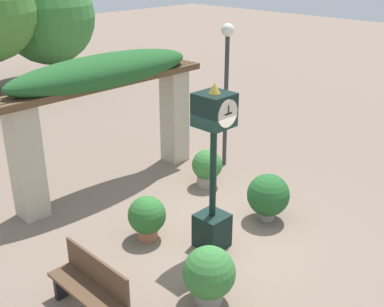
{
  "coord_description": "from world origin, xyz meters",
  "views": [
    {
      "loc": [
        -5.75,
        -5.15,
        4.92
      ],
      "look_at": [
        -0.25,
        0.26,
        1.66
      ],
      "focal_mm": 45.0,
      "sensor_mm": 36.0,
      "label": 1
    }
  ],
  "objects_px": {
    "potted_plant_near_left": "(147,216)",
    "potted_plant_far_left": "(268,196)",
    "pedestal_clock": "(213,171)",
    "potted_plant_far_right": "(207,167)",
    "park_bench": "(90,287)",
    "potted_plant_near_right": "(209,274)",
    "lamp_post": "(227,71)"
  },
  "relations": [
    {
      "from": "potted_plant_near_left",
      "to": "potted_plant_far_left",
      "type": "xyz_separation_m",
      "value": [
        2.1,
        -1.17,
        0.07
      ]
    },
    {
      "from": "potted_plant_near_left",
      "to": "pedestal_clock",
      "type": "bearing_deg",
      "value": -57.36
    },
    {
      "from": "potted_plant_far_right",
      "to": "park_bench",
      "type": "relative_size",
      "value": 0.58
    },
    {
      "from": "potted_plant_near_left",
      "to": "potted_plant_far_left",
      "type": "height_order",
      "value": "potted_plant_far_left"
    },
    {
      "from": "pedestal_clock",
      "to": "potted_plant_far_left",
      "type": "distance_m",
      "value": 1.75
    },
    {
      "from": "pedestal_clock",
      "to": "potted_plant_far_right",
      "type": "bearing_deg",
      "value": 45.01
    },
    {
      "from": "potted_plant_far_left",
      "to": "park_bench",
      "type": "height_order",
      "value": "potted_plant_far_left"
    },
    {
      "from": "pedestal_clock",
      "to": "potted_plant_near_right",
      "type": "distance_m",
      "value": 1.8
    },
    {
      "from": "potted_plant_far_right",
      "to": "pedestal_clock",
      "type": "bearing_deg",
      "value": -134.99
    },
    {
      "from": "potted_plant_near_right",
      "to": "lamp_post",
      "type": "relative_size",
      "value": 0.27
    },
    {
      "from": "potted_plant_far_left",
      "to": "potted_plant_near_right",
      "type": "bearing_deg",
      "value": -162.42
    },
    {
      "from": "potted_plant_far_left",
      "to": "potted_plant_far_right",
      "type": "distance_m",
      "value": 1.88
    },
    {
      "from": "park_bench",
      "to": "lamp_post",
      "type": "relative_size",
      "value": 0.43
    },
    {
      "from": "potted_plant_far_right",
      "to": "lamp_post",
      "type": "xyz_separation_m",
      "value": [
        1.15,
        0.49,
        1.9
      ]
    },
    {
      "from": "pedestal_clock",
      "to": "potted_plant_near_left",
      "type": "bearing_deg",
      "value": 122.64
    },
    {
      "from": "potted_plant_far_left",
      "to": "pedestal_clock",
      "type": "bearing_deg",
      "value": 173.93
    },
    {
      "from": "potted_plant_near_left",
      "to": "lamp_post",
      "type": "distance_m",
      "value": 4.16
    },
    {
      "from": "potted_plant_far_left",
      "to": "potted_plant_far_right",
      "type": "relative_size",
      "value": 1.12
    },
    {
      "from": "park_bench",
      "to": "lamp_post",
      "type": "bearing_deg",
      "value": 111.36
    },
    {
      "from": "potted_plant_far_right",
      "to": "lamp_post",
      "type": "distance_m",
      "value": 2.28
    },
    {
      "from": "pedestal_clock",
      "to": "potted_plant_near_left",
      "type": "relative_size",
      "value": 3.61
    },
    {
      "from": "pedestal_clock",
      "to": "park_bench",
      "type": "distance_m",
      "value": 2.72
    },
    {
      "from": "potted_plant_far_left",
      "to": "potted_plant_far_right",
      "type": "height_order",
      "value": "potted_plant_far_left"
    },
    {
      "from": "potted_plant_far_left",
      "to": "lamp_post",
      "type": "distance_m",
      "value": 3.29
    },
    {
      "from": "potted_plant_near_right",
      "to": "potted_plant_far_right",
      "type": "bearing_deg",
      "value": 43.34
    },
    {
      "from": "potted_plant_far_right",
      "to": "lamp_post",
      "type": "height_order",
      "value": "lamp_post"
    },
    {
      "from": "potted_plant_near_left",
      "to": "potted_plant_near_right",
      "type": "xyz_separation_m",
      "value": [
        -0.48,
        -1.99,
        0.04
      ]
    },
    {
      "from": "lamp_post",
      "to": "pedestal_clock",
      "type": "bearing_deg",
      "value": -142.5
    },
    {
      "from": "potted_plant_near_left",
      "to": "potted_plant_far_right",
      "type": "height_order",
      "value": "potted_plant_far_right"
    },
    {
      "from": "potted_plant_near_right",
      "to": "pedestal_clock",
      "type": "bearing_deg",
      "value": 40.64
    },
    {
      "from": "pedestal_clock",
      "to": "potted_plant_far_left",
      "type": "height_order",
      "value": "pedestal_clock"
    },
    {
      "from": "pedestal_clock",
      "to": "potted_plant_far_left",
      "type": "relative_size",
      "value": 3.16
    }
  ]
}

